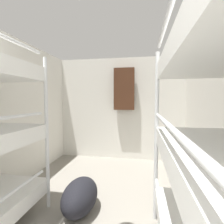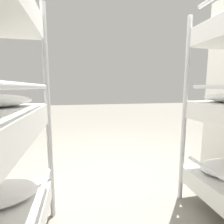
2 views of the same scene
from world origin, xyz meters
TOP-DOWN VIEW (x-y plane):
  - wall_back at (0.00, 4.44)m, footprint 2.91×0.06m
  - duffel_bag at (-0.22, 2.39)m, footprint 0.39×0.65m
  - hanging_coat at (0.10, 4.29)m, footprint 0.44×0.12m

SIDE VIEW (x-z plane):
  - duffel_bag at x=-0.22m, z-range 0.00..0.39m
  - wall_back at x=0.00m, z-range 0.00..2.27m
  - hanging_coat at x=0.10m, z-range 1.12..2.02m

